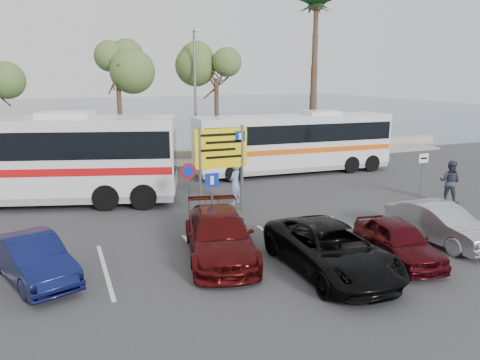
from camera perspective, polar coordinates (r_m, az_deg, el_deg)
name	(u,v)px	position (r m, az deg, el deg)	size (l,w,h in m)	color
ground	(225,241)	(16.19, -1.80, -7.46)	(120.00, 120.00, 0.00)	#343436
kerb_strip	(148,166)	(29.28, -11.17, 1.68)	(44.00, 2.40, 0.15)	gray
seawall	(142,157)	(31.18, -11.87, 2.73)	(48.00, 0.80, 0.60)	gray
sea	(90,112)	(74.68, -17.82, 7.90)	(140.00, 140.00, 0.00)	#3E4C64
tree_mid	(117,55)	(28.55, -14.81, 14.51)	(3.20, 3.20, 8.00)	#382619
tree_right	(216,65)	(29.89, -2.94, 13.87)	(3.20, 3.20, 7.40)	#382619
palm_tree	(316,7)	(33.10, 9.29, 20.05)	(4.80, 4.80, 11.20)	#382619
street_lamp_right	(196,91)	(29.00, -5.45, 10.76)	(0.45, 1.15, 8.01)	slate
direction_sign	(221,155)	(18.81, -2.29, 3.08)	(2.20, 0.12, 3.60)	slate
sign_no_stop	(189,183)	(17.75, -6.28, -0.40)	(0.60, 0.08, 2.35)	slate
sign_parking	(212,195)	(16.40, -3.43, -1.82)	(0.50, 0.07, 2.25)	slate
sign_taxi	(422,171)	(22.13, 21.35, 1.02)	(0.50, 0.07, 2.20)	slate
lane_markings	(202,256)	(14.97, -4.64, -9.21)	(12.02, 4.20, 0.01)	silver
coach_bus_left	(24,162)	(22.23, -24.86, 1.96)	(13.23, 6.35, 4.05)	silver
coach_bus_right	(293,145)	(27.01, 6.51, 4.29)	(11.48, 3.00, 3.55)	silver
car_blue	(33,259)	(14.26, -23.90, -8.75)	(1.34, 3.84, 1.27)	#0E1444
car_maroon	(220,236)	(14.61, -2.51, -6.79)	(1.98, 4.88, 1.42)	#490C0C
car_red	(398,241)	(15.21, 18.70, -7.02)	(1.47, 3.66, 1.25)	#3F090E
suv_black	(331,249)	(13.82, 11.01, -8.25)	(2.31, 5.02, 1.40)	black
car_silver_b	(440,223)	(17.30, 23.20, -4.89)	(1.38, 3.97, 1.31)	gray
pedestrian_near	(235,184)	(20.42, -0.61, -0.43)	(0.68, 0.44, 1.86)	#8295BD
pedestrian_far	(450,182)	(22.67, 24.21, -0.19)	(0.92, 0.72, 1.90)	#2E3346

